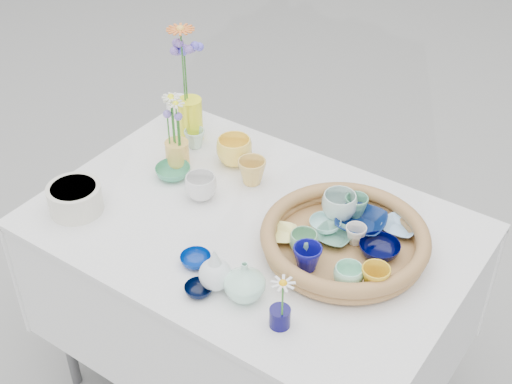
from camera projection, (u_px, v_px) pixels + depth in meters
The scene contains 32 objects.
wicker_tray at pixel (345, 240), 1.98m from camera, with size 0.47×0.47×0.08m, color olive, non-canonical shape.
tray_ceramic_0 at pixel (361, 223), 2.05m from camera, with size 0.14×0.14×0.04m, color #091B4A.
tray_ceramic_1 at pixel (379, 249), 1.96m from camera, with size 0.11×0.11×0.04m, color black.
tray_ceramic_2 at pixel (375, 278), 1.84m from camera, with size 0.08×0.08×0.07m, color gold.
tray_ceramic_3 at pixel (334, 236), 2.01m from camera, with size 0.10×0.10×0.03m, color slate.
tray_ceramic_4 at pixel (304, 243), 1.96m from camera, with size 0.08×0.08×0.06m, color #7DBA8B.
tray_ceramic_5 at pixel (325, 225), 2.05m from camera, with size 0.09×0.09×0.03m, color #B2EEE9.
tray_ceramic_6 at pixel (339, 206), 2.07m from camera, with size 0.10×0.10×0.08m, color silver.
tray_ceramic_7 at pixel (356, 235), 1.99m from camera, with size 0.06×0.06×0.06m, color beige.
tray_ceramic_8 at pixel (400, 228), 2.04m from camera, with size 0.10×0.10×0.03m, color #8FBCE6.
tray_ceramic_9 at pixel (307, 258), 1.90m from camera, with size 0.08×0.08×0.07m, color navy.
tray_ceramic_10 at pixel (280, 235), 2.02m from camera, with size 0.09×0.09×0.02m, color #FAF78B.
tray_ceramic_11 at pixel (348, 276), 1.85m from camera, with size 0.08×0.08×0.06m, color #97E0BD.
tray_ceramic_12 at pixel (356, 206), 2.09m from camera, with size 0.07×0.07×0.07m, color #559775.
loose_ceramic_0 at pixel (234, 151), 2.32m from camera, with size 0.12×0.12×0.09m, color #FFD54B.
loose_ceramic_1 at pixel (252, 172), 2.24m from camera, with size 0.09×0.09×0.08m, color #D4AD52.
loose_ceramic_2 at pixel (173, 172), 2.28m from camera, with size 0.11×0.11×0.04m, color #3A8F66.
loose_ceramic_3 at pixel (201, 187), 2.18m from camera, with size 0.10×0.10×0.08m, color silver.
loose_ceramic_4 at pixel (196, 260), 1.96m from camera, with size 0.09×0.09×0.03m, color navy.
loose_ceramic_5 at pixel (195, 138), 2.41m from camera, with size 0.07×0.07×0.07m, color #B0D8C5.
loose_ceramic_6 at pixel (199, 290), 1.87m from camera, with size 0.08×0.08×0.02m, color black.
fluted_bowl at pixel (75, 199), 2.13m from camera, with size 0.16×0.16×0.08m, color beige, non-canonical shape.
bud_vase_paleblue at pixel (215, 268), 1.85m from camera, with size 0.09×0.09×0.14m, color silver, non-canonical shape.
bud_vase_seafoam at pixel (245, 280), 1.83m from camera, with size 0.11×0.11×0.11m, color #B2EACE.
bud_vase_cobalt at pixel (280, 317), 1.77m from camera, with size 0.05×0.05×0.05m, color #0A0742.
single_daisy at pixel (283, 299), 1.71m from camera, with size 0.07×0.07×0.13m, color silver, non-canonical shape.
tall_vase_yellow at pixel (191, 119), 2.42m from camera, with size 0.08×0.08×0.15m, color #FCFF22.
gerbera at pixel (183, 66), 2.30m from camera, with size 0.10×0.10×0.27m, color orange, non-canonical shape.
hydrangea at pixel (186, 74), 2.33m from camera, with size 0.07×0.07×0.25m, color #7C5EC1, non-canonical shape.
white_pitcher at pixel (178, 111), 2.52m from camera, with size 0.11×0.08×0.10m, color white, non-canonical shape.
daisy_cup at pixel (177, 153), 2.32m from camera, with size 0.08×0.08×0.08m, color #E8B44F.
daisy_posy at pixel (176, 120), 2.24m from camera, with size 0.08×0.08×0.17m, color silver, non-canonical shape.
Camera 1 is at (0.93, -1.32, 2.11)m, focal length 50.00 mm.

